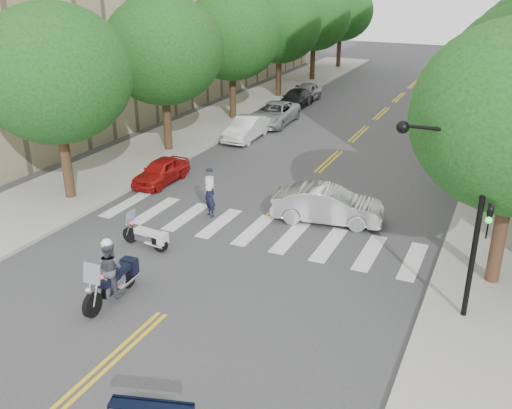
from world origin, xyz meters
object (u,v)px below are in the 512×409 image
Objects in this scene: motorcycle_parked at (148,237)px; officer_standing at (210,198)px; convertible at (328,205)px; motorcycle_police at (111,272)px.

motorcycle_parked is 3.61m from officer_standing.
officer_standing reaches higher than convertible.
officer_standing is 4.82m from convertible.
motorcycle_police is 6.94m from officer_standing.
motorcycle_police is 1.26× the size of motorcycle_parked.
motorcycle_police is 9.42m from convertible.
motorcycle_parked is at bearing -76.12° from motorcycle_police.
convertible is at bearing -119.35° from motorcycle_police.
officer_standing is (0.63, 3.54, 0.36)m from motorcycle_parked.
officer_standing is at bearing 98.53° from convertible.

